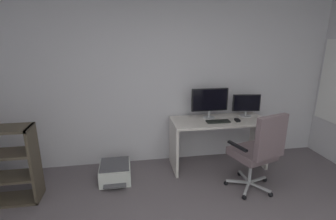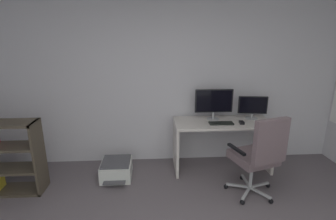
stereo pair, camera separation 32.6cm
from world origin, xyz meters
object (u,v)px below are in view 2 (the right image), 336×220
at_px(desk, 222,134).
at_px(office_chair, 259,153).
at_px(monitor_main, 214,102).
at_px(monitor_secondary, 253,106).
at_px(computer_mouse, 242,123).
at_px(printer, 117,169).
at_px(keyboard, 221,123).

bearing_deg(desk, office_chair, -72.35).
bearing_deg(office_chair, monitor_main, 113.12).
relative_size(monitor_secondary, computer_mouse, 4.26).
bearing_deg(monitor_main, printer, -168.92).
relative_size(computer_mouse, printer, 0.19).
xyz_separation_m(keyboard, computer_mouse, (0.29, -0.01, 0.01)).
bearing_deg(monitor_secondary, keyboard, -158.47).
relative_size(monitor_secondary, keyboard, 1.25).
bearing_deg(keyboard, desk, 63.17).
distance_m(monitor_secondary, printer, 2.21).
relative_size(monitor_secondary, office_chair, 0.39).
xyz_separation_m(monitor_main, printer, (-1.43, -0.28, -0.90)).
xyz_separation_m(monitor_main, monitor_secondary, (0.59, 0.00, -0.08)).
height_order(monitor_secondary, keyboard, monitor_secondary).
relative_size(desk, computer_mouse, 14.18).
bearing_deg(keyboard, monitor_main, 109.77).
xyz_separation_m(desk, printer, (-1.56, -0.18, -0.42)).
bearing_deg(monitor_secondary, office_chair, -104.85).
relative_size(monitor_secondary, printer, 0.81).
bearing_deg(office_chair, keyboard, 114.53).
bearing_deg(monitor_main, computer_mouse, -30.96).
relative_size(keyboard, office_chair, 0.31).
xyz_separation_m(office_chair, printer, (-1.80, 0.58, -0.47)).
distance_m(monitor_main, keyboard, 0.34).
relative_size(monitor_main, office_chair, 0.52).
bearing_deg(monitor_main, monitor_secondary, 0.01).
height_order(desk, monitor_main, monitor_main).
relative_size(monitor_main, printer, 1.06).
height_order(monitor_main, computer_mouse, monitor_main).
distance_m(desk, printer, 1.63).
bearing_deg(desk, monitor_main, 141.08).
bearing_deg(computer_mouse, monitor_main, 153.78).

